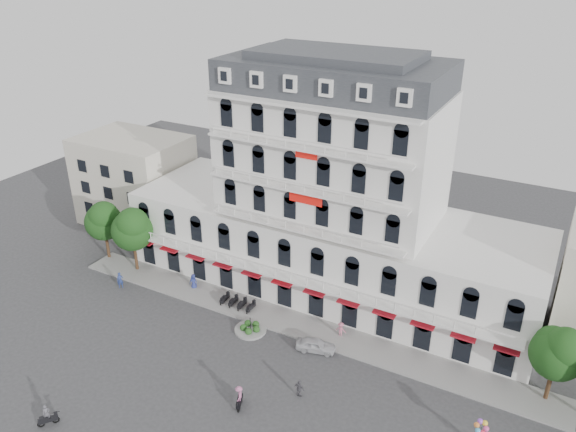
{
  "coord_description": "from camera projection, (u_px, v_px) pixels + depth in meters",
  "views": [
    {
      "loc": [
        22.03,
        -32.15,
        34.84
      ],
      "look_at": [
        -0.9,
        10.0,
        11.57
      ],
      "focal_mm": 35.0,
      "sensor_mm": 36.0,
      "label": 1
    }
  ],
  "objects": [
    {
      "name": "tree_west_outer",
      "position": [
        103.0,
        219.0,
        66.8
      ],
      "size": [
        4.5,
        4.48,
        7.76
      ],
      "color": "#382314",
      "rests_on": "ground"
    },
    {
      "name": "pedestrian_far",
      "position": [
        120.0,
        280.0,
        62.8
      ],
      "size": [
        0.83,
        0.8,
        1.91
      ],
      "primitive_type": "imported",
      "rotation": [
        0.0,
        0.0,
        0.69
      ],
      "color": "navy",
      "rests_on": "ground"
    },
    {
      "name": "pedestrian_mid",
      "position": [
        299.0,
        389.0,
        47.64
      ],
      "size": [
        1.03,
        0.52,
        1.68
      ],
      "primitive_type": "imported",
      "rotation": [
        0.0,
        0.0,
        3.03
      ],
      "color": "#525057",
      "rests_on": "ground"
    },
    {
      "name": "parked_car",
      "position": [
        316.0,
        345.0,
        53.13
      ],
      "size": [
        4.01,
        2.43,
        1.28
      ],
      "primitive_type": "imported",
      "rotation": [
        0.0,
        0.0,
        1.83
      ],
      "color": "silver",
      "rests_on": "ground"
    },
    {
      "name": "tree_east_inner",
      "position": [
        558.0,
        351.0,
        45.36
      ],
      "size": [
        4.4,
        4.37,
        7.57
      ],
      "color": "#382314",
      "rests_on": "ground"
    },
    {
      "name": "sidewalk",
      "position": [
        291.0,
        323.0,
        57.17
      ],
      "size": [
        53.0,
        4.0,
        0.16
      ],
      "primitive_type": "cube",
      "color": "gray",
      "rests_on": "ground"
    },
    {
      "name": "ground",
      "position": [
        243.0,
        377.0,
        50.09
      ],
      "size": [
        120.0,
        120.0,
        0.0
      ],
      "primitive_type": "plane",
      "color": "#38383A",
      "rests_on": "ground"
    },
    {
      "name": "pedestrian_right",
      "position": [
        341.0,
        330.0,
        54.97
      ],
      "size": [
        1.07,
        0.64,
        1.63
      ],
      "primitive_type": "imported",
      "rotation": [
        0.0,
        0.0,
        3.18
      ],
      "color": "#C1667D",
      "rests_on": "ground"
    },
    {
      "name": "tree_west_inner",
      "position": [
        132.0,
        227.0,
        64.11
      ],
      "size": [
        4.76,
        4.76,
        8.25
      ],
      "color": "#382314",
      "rests_on": "ground"
    },
    {
      "name": "pedestrian_left",
      "position": [
        193.0,
        281.0,
        62.65
      ],
      "size": [
        1.01,
        0.78,
        1.82
      ],
      "primitive_type": "imported",
      "rotation": [
        0.0,
        0.0,
        0.25
      ],
      "color": "navy",
      "rests_on": "ground"
    },
    {
      "name": "traffic_island",
      "position": [
        250.0,
        329.0,
        56.01
      ],
      "size": [
        3.2,
        3.2,
        1.6
      ],
      "color": "gray",
      "rests_on": "ground"
    },
    {
      "name": "rider_center",
      "position": [
        239.0,
        396.0,
        46.43
      ],
      "size": [
        0.99,
        1.61,
        2.15
      ],
      "rotation": [
        0.0,
        0.0,
        5.11
      ],
      "color": "black",
      "rests_on": "ground"
    },
    {
      "name": "parked_scooter_row",
      "position": [
        238.0,
        307.0,
        59.77
      ],
      "size": [
        4.4,
        1.8,
        1.1
      ],
      "primitive_type": null,
      "color": "black",
      "rests_on": "ground"
    },
    {
      "name": "main_building",
      "position": [
        331.0,
        203.0,
        59.96
      ],
      "size": [
        45.0,
        15.0,
        25.8
      ],
      "color": "silver",
      "rests_on": "ground"
    },
    {
      "name": "rider_west",
      "position": [
        47.0,
        416.0,
        44.78
      ],
      "size": [
        1.19,
        1.42,
        2.03
      ],
      "rotation": [
        0.0,
        0.0,
        0.91
      ],
      "color": "black",
      "rests_on": "ground"
    },
    {
      "name": "flank_building_west",
      "position": [
        135.0,
        180.0,
        76.18
      ],
      "size": [
        14.0,
        10.0,
        12.0
      ],
      "primitive_type": "cube",
      "color": "beige",
      "rests_on": "ground"
    }
  ]
}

